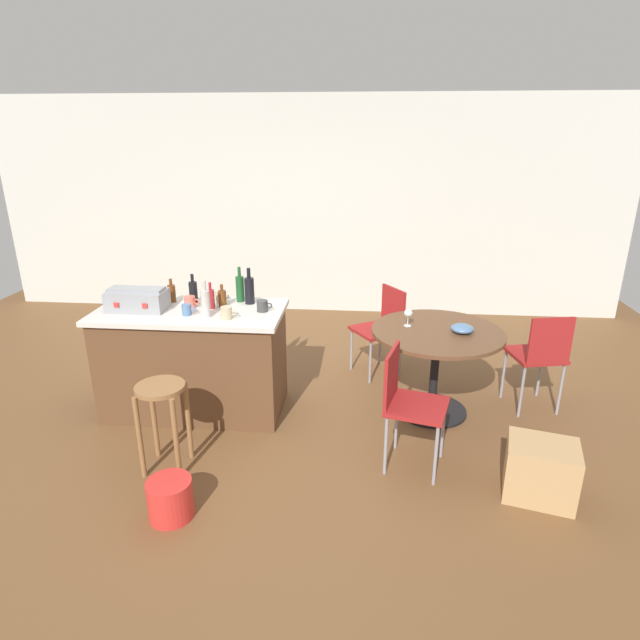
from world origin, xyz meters
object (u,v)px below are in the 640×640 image
bottle_1 (193,291)px  cup_2 (263,306)px  dining_table (436,350)px  bottle_2 (222,298)px  bottle_0 (249,290)px  plastic_bucket (170,499)px  kitchen_island (194,360)px  cup_4 (187,310)px  bottle_5 (211,298)px  bottle_4 (240,288)px  folding_chair_far (382,324)px  toolbox (137,299)px  cardboard_box (541,470)px  wooden_stool (162,408)px  wine_glass (408,314)px  folding_chair_left (407,399)px  cup_0 (227,313)px  cup_1 (190,302)px  bottle_6 (172,293)px  bottle_3 (206,303)px  cup_3 (220,296)px  serving_bowl (462,328)px  folding_chair_near (540,353)px

bottle_1 → cup_2: 0.65m
dining_table → bottle_2: (-1.76, -0.03, 0.40)m
bottle_0 → plastic_bucket: bearing=-97.4°
kitchen_island → plastic_bucket: (0.25, -1.34, -0.33)m
cup_4 → bottle_5: bearing=51.3°
bottle_2 → bottle_4: bottle_4 is taller
folding_chair_far → bottle_1: (-1.61, -0.70, 0.50)m
toolbox → plastic_bucket: toolbox is taller
bottle_0 → cardboard_box: bottle_0 is taller
wooden_stool → wine_glass: wine_glass is taller
bottle_1 → bottle_2: 0.29m
folding_chair_left → bottle_2: bearing=153.2°
cup_0 → toolbox: bearing=169.4°
bottle_1 → cup_1: size_ratio=1.96×
bottle_0 → bottle_1: (-0.48, -0.01, -0.02)m
bottle_6 → cup_1: bottle_6 is taller
bottle_3 → bottle_1: bearing=121.2°
kitchen_island → plastic_bucket: size_ratio=5.43×
bottle_2 → cup_1: bearing=-170.6°
cup_0 → cup_3: 0.45m
kitchen_island → plastic_bucket: bearing=-79.3°
wooden_stool → serving_bowl: serving_bowl is taller
kitchen_island → folding_chair_near: kitchen_island is taller
folding_chair_far → cup_0: cup_0 is taller
serving_bowl → cup_4: bearing=-174.3°
folding_chair_near → bottle_1: (-2.90, -0.03, 0.47)m
bottle_6 → wine_glass: 1.99m
folding_chair_far → folding_chair_near: bearing=-27.4°
toolbox → cup_1: toolbox is taller
cup_0 → cup_3: (-0.17, 0.42, -0.00)m
cup_2 → bottle_2: bearing=166.7°
bottle_2 → bottle_3: bottle_3 is taller
serving_bowl → cup_2: bearing=-177.2°
toolbox → bottle_3: size_ratio=1.56×
bottle_5 → wooden_stool: bearing=-97.5°
bottle_6 → cup_1: bearing=-34.6°
bottle_6 → cardboard_box: bearing=-21.9°
bottle_3 → folding_chair_near: bearing=8.2°
plastic_bucket → bottle_2: bearing=90.2°
wooden_stool → dining_table: 2.19m
plastic_bucket → wine_glass: bearing=45.4°
dining_table → cardboard_box: bearing=-61.5°
folding_chair_near → bottle_3: bearing=-171.8°
folding_chair_near → bottle_1: size_ratio=3.60×
bottle_1 → folding_chair_far: bearing=23.4°
folding_chair_far → serving_bowl: size_ratio=4.72×
kitchen_island → plastic_bucket: kitchen_island is taller
folding_chair_far → cup_2: size_ratio=6.77×
dining_table → toolbox: 2.46m
bottle_1 → bottle_3: (0.21, -0.35, 0.02)m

